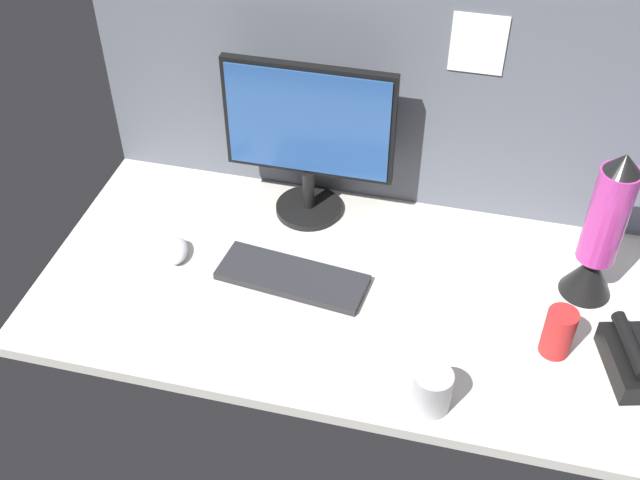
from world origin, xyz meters
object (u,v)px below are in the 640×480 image
keyboard (292,277)px  mouse (177,251)px  mug_steel (432,390)px  mug_red_plastic (558,332)px  monitor (309,134)px  lava_lamp (601,238)px

keyboard → mouse: bearing=-176.3°
mug_steel → mug_red_plastic: (25.21, 21.63, 1.11)cm
monitor → keyboard: monitor is taller
monitor → mouse: monitor is taller
monitor → lava_lamp: monitor is taller
mug_steel → lava_lamp: bearing=53.1°
mug_steel → mouse: bearing=155.8°
monitor → mug_steel: (41.03, -57.44, -19.58)cm
mouse → lava_lamp: bearing=-7.2°
keyboard → mug_steel: bearing=-31.0°
keyboard → mug_red_plastic: bearing=-0.5°
mouse → lava_lamp: lava_lamp is taller
monitor → mouse: bearing=-137.0°
mug_red_plastic → mug_steel: bearing=-139.4°
lava_lamp → mouse: bearing=-173.3°
keyboard → monitor: bearing=102.1°
keyboard → mouse: (-30.95, 1.57, 0.70)cm
lava_lamp → keyboard: bearing=-169.2°
keyboard → mouse: mouse is taller
mug_steel → monitor: bearing=125.5°
mouse → mug_steel: bearing=-38.0°
keyboard → lava_lamp: 73.59cm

